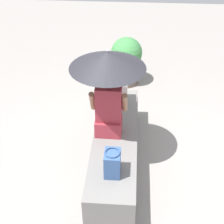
% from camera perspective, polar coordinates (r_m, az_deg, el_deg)
% --- Properties ---
extents(ground_plane, '(14.00, 14.00, 0.00)m').
position_cam_1_polar(ground_plane, '(4.78, 0.52, -8.46)').
color(ground_plane, gray).
extents(stone_bench, '(2.25, 0.57, 0.49)m').
position_cam_1_polar(stone_bench, '(4.61, 0.54, -6.26)').
color(stone_bench, slate).
rests_on(stone_bench, ground).
extents(person_seated, '(0.29, 0.47, 0.90)m').
position_cam_1_polar(person_seated, '(4.27, -0.58, 0.65)').
color(person_seated, '#992D38').
rests_on(person_seated, stone_bench).
extents(parasol, '(0.92, 0.92, 1.16)m').
position_cam_1_polar(parasol, '(4.00, -0.75, 8.72)').
color(parasol, '#B7B7BC').
rests_on(parasol, stone_bench).
extents(handbag_black, '(0.23, 0.18, 0.32)m').
position_cam_1_polar(handbag_black, '(3.84, 0.06, -8.53)').
color(handbag_black, '#335184').
rests_on(handbag_black, stone_bench).
extents(tote_bag_canvas, '(0.28, 0.21, 0.37)m').
position_cam_1_polar(tote_bag_canvas, '(4.98, 1.63, 3.39)').
color(tote_bag_canvas, silver).
rests_on(tote_bag_canvas, stone_bench).
extents(planter_near, '(0.57, 0.57, 0.90)m').
position_cam_1_polar(planter_near, '(6.31, 2.43, 8.78)').
color(planter_near, brown).
rests_on(planter_near, ground).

